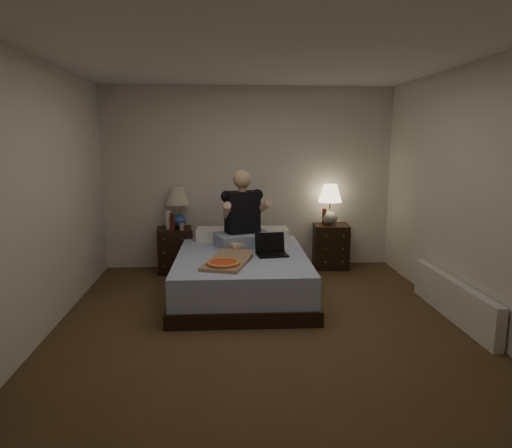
{
  "coord_description": "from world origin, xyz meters",
  "views": [
    {
      "loc": [
        -0.37,
        -4.09,
        1.78
      ],
      "look_at": [
        0.0,
        0.9,
        0.85
      ],
      "focal_mm": 32.0,
      "sensor_mm": 36.0,
      "label": 1
    }
  ],
  "objects": [
    {
      "name": "floor",
      "position": [
        0.0,
        0.0,
        0.0
      ],
      "size": [
        4.0,
        4.5,
        0.0
      ],
      "primitive_type": "cube",
      "color": "brown",
      "rests_on": "ground"
    },
    {
      "name": "ceiling",
      "position": [
        0.0,
        0.0,
        2.5
      ],
      "size": [
        4.0,
        4.5,
        0.0
      ],
      "primitive_type": "cube",
      "rotation": [
        3.14,
        0.0,
        0.0
      ],
      "color": "white",
      "rests_on": "ground"
    },
    {
      "name": "wall_back",
      "position": [
        0.0,
        2.25,
        1.25
      ],
      "size": [
        4.0,
        0.0,
        2.5
      ],
      "primitive_type": "cube",
      "rotation": [
        1.57,
        0.0,
        0.0
      ],
      "color": "silver",
      "rests_on": "ground"
    },
    {
      "name": "wall_front",
      "position": [
        0.0,
        -2.25,
        1.25
      ],
      "size": [
        4.0,
        0.0,
        2.5
      ],
      "primitive_type": "cube",
      "rotation": [
        -1.57,
        0.0,
        0.0
      ],
      "color": "silver",
      "rests_on": "ground"
    },
    {
      "name": "wall_left",
      "position": [
        -2.0,
        0.0,
        1.25
      ],
      "size": [
        0.0,
        4.5,
        2.5
      ],
      "primitive_type": "cube",
      "rotation": [
        1.57,
        0.0,
        1.57
      ],
      "color": "silver",
      "rests_on": "ground"
    },
    {
      "name": "wall_right",
      "position": [
        2.0,
        0.0,
        1.25
      ],
      "size": [
        0.0,
        4.5,
        2.5
      ],
      "primitive_type": "cube",
      "rotation": [
        1.57,
        0.0,
        -1.57
      ],
      "color": "silver",
      "rests_on": "ground"
    },
    {
      "name": "bed",
      "position": [
        -0.16,
        0.98,
        0.24
      ],
      "size": [
        1.51,
        1.98,
        0.49
      ],
      "primitive_type": "cube",
      "rotation": [
        0.0,
        0.0,
        -0.02
      ],
      "color": "#5A74B5",
      "rests_on": "floor"
    },
    {
      "name": "nightstand_left",
      "position": [
        -1.02,
        2.01,
        0.3
      ],
      "size": [
        0.51,
        0.47,
        0.6
      ],
      "primitive_type": "cube",
      "rotation": [
        0.0,
        0.0,
        0.12
      ],
      "color": "black",
      "rests_on": "floor"
    },
    {
      "name": "nightstand_right",
      "position": [
        1.14,
        2.05,
        0.31
      ],
      "size": [
        0.51,
        0.47,
        0.61
      ],
      "primitive_type": "cube",
      "rotation": [
        0.0,
        0.0,
        -0.09
      ],
      "color": "black",
      "rests_on": "floor"
    },
    {
      "name": "lamp_left",
      "position": [
        -0.98,
        2.05,
        0.88
      ],
      "size": [
        0.4,
        0.4,
        0.56
      ],
      "primitive_type": null,
      "rotation": [
        0.0,
        0.0,
        0.32
      ],
      "color": "#274490",
      "rests_on": "nightstand_left"
    },
    {
      "name": "lamp_right",
      "position": [
        1.11,
        2.05,
        0.89
      ],
      "size": [
        0.39,
        0.39,
        0.56
      ],
      "primitive_type": null,
      "rotation": [
        0.0,
        0.0,
        -0.27
      ],
      "color": "#999A91",
      "rests_on": "nightstand_right"
    },
    {
      "name": "water_bottle",
      "position": [
        -1.09,
        1.96,
        0.73
      ],
      "size": [
        0.07,
        0.07,
        0.25
      ],
      "primitive_type": "cylinder",
      "color": "white",
      "rests_on": "nightstand_left"
    },
    {
      "name": "soda_can",
      "position": [
        -0.91,
        1.85,
        0.65
      ],
      "size": [
        0.07,
        0.07,
        0.1
      ],
      "primitive_type": "cylinder",
      "color": "beige",
      "rests_on": "nightstand_left"
    },
    {
      "name": "beer_bottle_left",
      "position": [
        -1.03,
        1.86,
        0.72
      ],
      "size": [
        0.06,
        0.06,
        0.23
      ],
      "primitive_type": "cylinder",
      "color": "#56190C",
      "rests_on": "nightstand_left"
    },
    {
      "name": "beer_bottle_right",
      "position": [
        1.03,
        2.03,
        0.73
      ],
      "size": [
        0.06,
        0.06,
        0.23
      ],
      "primitive_type": "cylinder",
      "color": "#53220B",
      "rests_on": "nightstand_right"
    },
    {
      "name": "person",
      "position": [
        -0.12,
        1.37,
        0.95
      ],
      "size": [
        0.78,
        0.69,
        0.93
      ],
      "primitive_type": null,
      "rotation": [
        0.0,
        0.0,
        0.3
      ],
      "color": "black",
      "rests_on": "bed"
    },
    {
      "name": "laptop",
      "position": [
        0.18,
        0.88,
        0.61
      ],
      "size": [
        0.37,
        0.32,
        0.24
      ],
      "primitive_type": null,
      "rotation": [
        0.0,
        0.0,
        0.13
      ],
      "color": "black",
      "rests_on": "bed"
    },
    {
      "name": "pizza_box",
      "position": [
        -0.37,
        0.42,
        0.53
      ],
      "size": [
        0.61,
        0.84,
        0.08
      ],
      "primitive_type": null,
      "rotation": [
        0.0,
        0.0,
        -0.3
      ],
      "color": "#A08160",
      "rests_on": "bed"
    },
    {
      "name": "radiator",
      "position": [
        1.93,
        0.11,
        0.2
      ],
      "size": [
        0.1,
        1.6,
        0.4
      ],
      "primitive_type": "cube",
      "color": "silver",
      "rests_on": "floor"
    }
  ]
}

